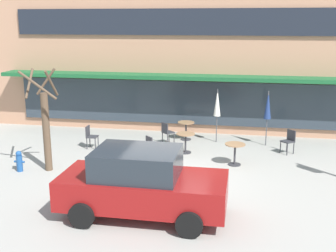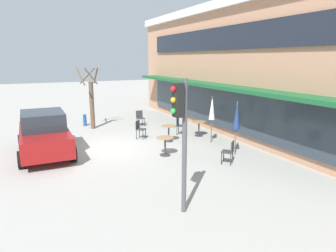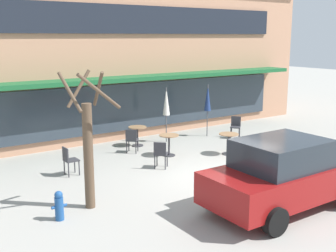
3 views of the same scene
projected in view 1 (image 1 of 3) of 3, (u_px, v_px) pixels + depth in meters
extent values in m
plane|color=#9E9B93|center=(169.00, 181.00, 13.13)|extent=(80.00, 80.00, 0.00)
cube|color=tan|center=(203.00, 51.00, 21.86)|extent=(19.92, 8.00, 6.68)
cube|color=#19592D|center=(192.00, 77.00, 17.71)|extent=(16.93, 1.10, 0.16)
cube|color=#1E232D|center=(194.00, 22.00, 17.63)|extent=(15.94, 0.10, 1.10)
cube|color=#2D3842|center=(193.00, 103.00, 18.47)|extent=(15.94, 0.10, 1.90)
cylinder|color=#333338|center=(234.00, 164.00, 14.60)|extent=(0.44, 0.44, 0.03)
cylinder|color=#333338|center=(235.00, 154.00, 14.51)|extent=(0.07, 0.07, 0.70)
cylinder|color=#99704C|center=(235.00, 144.00, 14.42)|extent=(0.70, 0.70, 0.03)
cylinder|color=#333338|center=(186.00, 139.00, 17.70)|extent=(0.44, 0.44, 0.03)
cylinder|color=#333338|center=(186.00, 131.00, 17.61)|extent=(0.07, 0.07, 0.70)
cylinder|color=#99704C|center=(186.00, 122.00, 17.52)|extent=(0.70, 0.70, 0.03)
cylinder|color=#333338|center=(185.00, 152.00, 15.94)|extent=(0.44, 0.44, 0.03)
cylinder|color=#333338|center=(185.00, 143.00, 15.85)|extent=(0.07, 0.07, 0.70)
cylinder|color=#99704C|center=(186.00, 134.00, 15.76)|extent=(0.70, 0.70, 0.03)
cylinder|color=#4C4C51|center=(217.00, 116.00, 17.11)|extent=(0.04, 0.04, 2.20)
cone|color=silver|center=(217.00, 103.00, 16.98)|extent=(0.28, 0.28, 1.10)
cylinder|color=#4C4C51|center=(267.00, 119.00, 16.62)|extent=(0.04, 0.04, 2.20)
cone|color=navy|center=(268.00, 105.00, 16.49)|extent=(0.28, 0.28, 1.10)
cylinder|color=#333338|center=(98.00, 142.00, 16.60)|extent=(0.04, 0.04, 0.45)
cylinder|color=#333338|center=(95.00, 144.00, 16.27)|extent=(0.04, 0.04, 0.45)
cylinder|color=#333338|center=(90.00, 141.00, 16.65)|extent=(0.04, 0.04, 0.45)
cylinder|color=#333338|center=(87.00, 144.00, 16.32)|extent=(0.04, 0.04, 0.45)
cube|color=#333338|center=(92.00, 137.00, 16.40)|extent=(0.41, 0.41, 0.04)
cube|color=#333338|center=(88.00, 131.00, 16.38)|extent=(0.05, 0.40, 0.40)
cylinder|color=#333338|center=(287.00, 150.00, 15.58)|extent=(0.04, 0.04, 0.45)
cylinder|color=#333338|center=(280.00, 147.00, 15.86)|extent=(0.04, 0.04, 0.45)
cylinder|color=#333338|center=(294.00, 148.00, 15.75)|extent=(0.04, 0.04, 0.45)
cylinder|color=#333338|center=(287.00, 146.00, 16.03)|extent=(0.04, 0.04, 0.45)
cube|color=#333338|center=(287.00, 141.00, 15.75)|extent=(0.56, 0.56, 0.04)
cube|color=#333338|center=(291.00, 135.00, 15.78)|extent=(0.29, 0.33, 0.40)
cylinder|color=#333338|center=(169.00, 137.00, 17.33)|extent=(0.04, 0.04, 0.45)
cylinder|color=#333338|center=(174.00, 138.00, 17.07)|extent=(0.04, 0.04, 0.45)
cylinder|color=#333338|center=(162.00, 138.00, 17.13)|extent=(0.04, 0.04, 0.45)
cylinder|color=#333338|center=(168.00, 140.00, 16.86)|extent=(0.04, 0.04, 0.45)
cube|color=#333338|center=(168.00, 132.00, 17.04)|extent=(0.56, 0.56, 0.04)
cube|color=#333338|center=(165.00, 128.00, 16.88)|extent=(0.32, 0.30, 0.40)
cylinder|color=#333338|center=(155.00, 152.00, 15.32)|extent=(0.04, 0.04, 0.45)
cylinder|color=#333338|center=(160.00, 154.00, 15.05)|extent=(0.04, 0.04, 0.45)
cylinder|color=#333338|center=(147.00, 153.00, 15.13)|extent=(0.04, 0.04, 0.45)
cylinder|color=#333338|center=(152.00, 156.00, 14.86)|extent=(0.04, 0.04, 0.45)
cube|color=#333338|center=(153.00, 147.00, 15.03)|extent=(0.57, 0.57, 0.04)
cube|color=#333338|center=(149.00, 142.00, 14.88)|extent=(0.31, 0.31, 0.40)
cube|color=maroon|center=(143.00, 190.00, 10.64)|extent=(4.20, 1.80, 0.76)
cube|color=#232B33|center=(137.00, 163.00, 10.49)|extent=(2.10, 1.60, 0.68)
cylinder|color=black|center=(198.00, 194.00, 11.37)|extent=(0.64, 0.22, 0.64)
cylinder|color=black|center=(189.00, 224.00, 9.65)|extent=(0.64, 0.22, 0.64)
cylinder|color=black|center=(106.00, 187.00, 11.82)|extent=(0.64, 0.22, 0.64)
cylinder|color=black|center=(82.00, 215.00, 10.10)|extent=(0.64, 0.22, 0.64)
cylinder|color=brown|center=(46.00, 132.00, 13.79)|extent=(0.24, 0.24, 2.62)
cylinder|color=brown|center=(51.00, 83.00, 13.31)|extent=(0.14, 0.69, 0.89)
cylinder|color=brown|center=(46.00, 82.00, 13.69)|extent=(0.69, 0.19, 0.89)
cylinder|color=brown|center=(29.00, 83.00, 13.40)|extent=(0.24, 0.92, 0.88)
cylinder|color=brown|center=(37.00, 85.00, 12.85)|extent=(1.15, 0.28, 0.91)
cylinder|color=#1E4C8C|center=(19.00, 163.00, 13.92)|extent=(0.20, 0.20, 0.55)
sphere|color=#1E4C8C|center=(19.00, 154.00, 13.84)|extent=(0.19, 0.19, 0.19)
cylinder|color=#1E4C8C|center=(16.00, 162.00, 13.93)|extent=(0.10, 0.07, 0.07)
cylinder|color=#1E4C8C|center=(23.00, 162.00, 13.89)|extent=(0.10, 0.07, 0.07)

